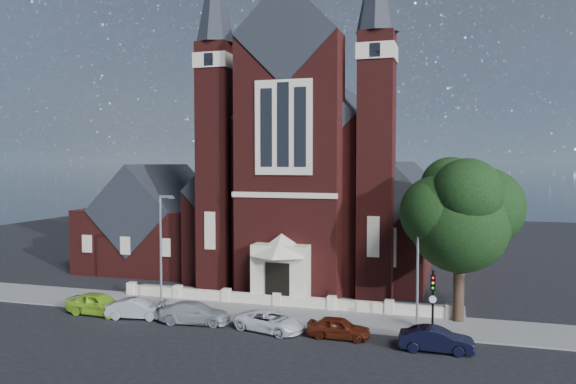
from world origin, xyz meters
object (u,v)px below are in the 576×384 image
Objects in this scene: car_silver_a at (137,309)px; car_dark_red at (339,328)px; car_white_suv at (270,321)px; street_tree at (461,217)px; car_lime_van at (98,304)px; parish_hall at (160,227)px; car_navy at (436,340)px; car_silver_b at (195,313)px; traffic_signal at (433,294)px; street_lamp_left at (162,244)px; church at (327,185)px; street_lamp_right at (419,256)px.

car_silver_a reaches higher than car_dark_red.
car_silver_a is 0.88× the size of car_white_suv.
street_tree is 2.85× the size of car_dark_red.
car_silver_a is at bearing -87.37° from car_lime_van.
car_lime_van is 3.02m from car_silver_a.
car_silver_a is at bearing -65.25° from parish_hall.
parish_hall is 3.01× the size of car_navy.
car_silver_a is 4.25m from car_silver_b.
car_silver_a is (-19.12, -1.51, -1.93)m from traffic_signal.
car_navy is at bearing -12.33° from street_lamp_left.
parish_hall is at bearing 14.85° from car_silver_a.
street_tree reaches higher than street_lamp_left.
church is 23.48m from car_white_suv.
car_lime_van is (-3.23, -3.02, -3.83)m from street_lamp_left.
street_lamp_right is 10.15m from car_white_suv.
street_tree reaches higher than traffic_signal.
car_white_suv is 10.02m from car_navy.
street_lamp_left is at bearing -112.66° from church.
street_tree is at bearing -23.26° from parish_hall.
car_silver_b is 1.16× the size of car_navy.
street_lamp_right is 5.88m from car_navy.
street_lamp_right is (-2.51, -1.71, -2.36)m from street_tree.
street_tree is at bearing -53.83° from church.
car_navy is at bearing -103.18° from car_silver_a.
street_lamp_right reaches higher than car_silver_b.
street_lamp_right reaches higher than traffic_signal.
street_lamp_left is 18.00m from street_lamp_right.
street_lamp_left is at bearing 175.24° from traffic_signal.
church is 17.26m from parish_hall.
church is 20.84m from street_lamp_left.
street_lamp_right is 2.16× the size of car_dark_red.
street_lamp_left is at bearing 180.00° from street_lamp_right.
parish_hall reaches higher than street_lamp_right.
street_lamp_left reaches higher than traffic_signal.
car_silver_a is at bearing -166.97° from street_tree.
car_silver_a is at bearing 85.91° from car_navy.
traffic_signal is at bearing -61.80° from church.
car_lime_van is at bearing -136.96° from street_lamp_left.
street_lamp_left is 14.57m from car_dark_red.
church is 4.31× the size of street_lamp_right.
church is 24.29m from car_dark_red.
church reaches higher than car_lime_van.
car_white_suv is at bearing -99.49° from car_silver_b.
church is 3.26× the size of street_tree.
street_tree is 2.37× the size of car_white_suv.
car_navy is (27.31, -18.20, -3.34)m from parish_hall.
street_tree is 2.27× the size of car_silver_b.
car_dark_red is (16.83, -0.41, -0.13)m from car_lime_van.
street_lamp_right is at bearing -90.28° from car_silver_a.
car_navy is (9.97, -0.96, 0.04)m from car_white_suv.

